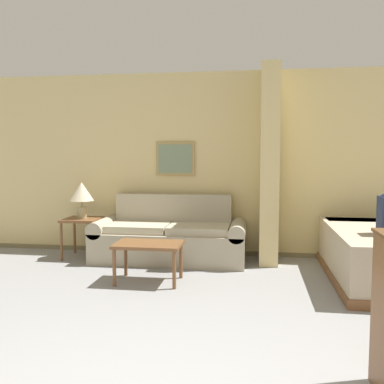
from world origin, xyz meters
TOP-DOWN VIEW (x-y plane):
  - wall_back at (-0.00, 4.31)m, footprint 7.73×0.16m
  - wall_partition_pillar at (0.56, 3.94)m, footprint 0.24×0.62m
  - couch at (-0.77, 3.84)m, footprint 2.06×0.84m
  - coffee_table at (-0.80, 2.79)m, footprint 0.75×0.49m
  - side_table at (-2.01, 3.80)m, footprint 0.49×0.49m
  - table_lamp at (-2.01, 3.80)m, footprint 0.33×0.33m

SIDE VIEW (x-z plane):
  - couch at x=-0.77m, z-range -0.13..0.75m
  - coffee_table at x=-0.80m, z-range 0.17..0.62m
  - side_table at x=-2.01m, z-range 0.19..0.75m
  - table_lamp at x=-2.01m, z-range 0.65..1.16m
  - wall_back at x=0.00m, z-range -0.01..2.59m
  - wall_partition_pillar at x=0.56m, z-range 0.00..2.60m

